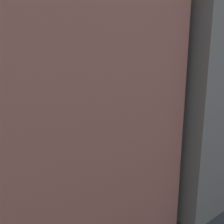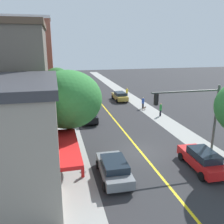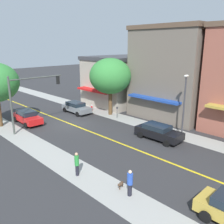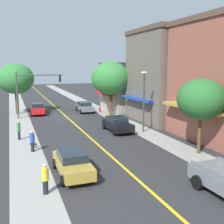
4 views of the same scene
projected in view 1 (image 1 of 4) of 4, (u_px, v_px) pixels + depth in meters
name	position (u px, v px, depth m)	size (l,w,h in m)	color
ground_plane	(126.00, 118.00, 29.78)	(140.00, 140.00, 0.00)	#2D2D30
sidewalk_left	(164.00, 129.00, 25.17)	(2.51, 126.00, 0.01)	#9E9E99
sidewalk_right	(99.00, 109.00, 34.38)	(2.51, 126.00, 0.01)	#9E9E99
road_centerline_stripe	(126.00, 118.00, 29.78)	(0.20, 126.00, 0.00)	yellow
corner_shop_building	(180.00, 84.00, 15.37)	(10.27, 9.30, 11.09)	#665B51
brick_apartment_block	(17.00, 102.00, 9.45)	(9.32, 10.32, 11.00)	#935142
street_tree_right_corner	(166.00, 80.00, 23.79)	(5.29, 5.29, 7.30)	brown
street_tree_left_far	(126.00, 72.00, 36.34)	(4.99, 4.99, 7.08)	brown
fire_hydrant	(178.00, 120.00, 27.11)	(0.44, 0.24, 0.87)	red
parking_meter	(148.00, 122.00, 24.04)	(0.12, 0.18, 1.46)	#4C4C51
traffic_light_mast	(114.00, 81.00, 32.86)	(6.02, 0.32, 5.95)	#474C47
street_lamp	(65.00, 104.00, 17.95)	(0.70, 0.36, 6.17)	#38383D
red_sedan_right_curb	(131.00, 103.00, 34.50)	(2.11, 4.70, 1.55)	red
black_sedan_left_curb	(66.00, 133.00, 21.19)	(2.12, 4.61, 1.47)	black
grey_sedan_left_curb	(167.00, 113.00, 29.07)	(2.15, 4.57, 1.45)	slate
pedestrian_green_shirt	(28.00, 112.00, 28.67)	(0.31, 0.31, 1.74)	black
small_dog	(1.00, 123.00, 26.08)	(0.66, 0.36, 0.49)	#4C3828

